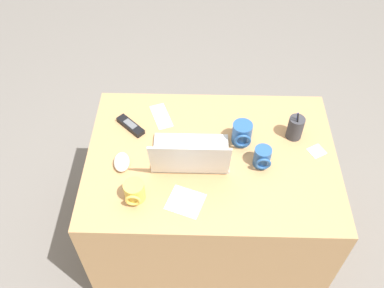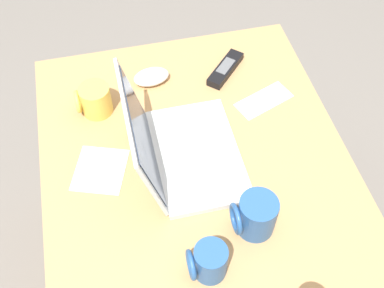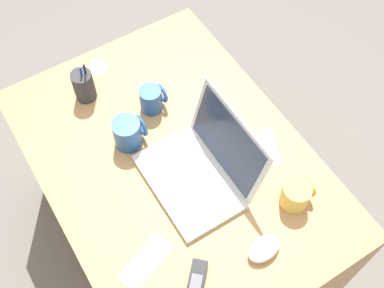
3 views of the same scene
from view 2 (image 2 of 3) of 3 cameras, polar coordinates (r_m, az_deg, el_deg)
name	(u,v)px [view 2 (image 2 of 3)]	position (r m, az deg, el deg)	size (l,w,h in m)	color
desk	(202,247)	(1.52, 1.15, -12.24)	(1.12, 0.80, 0.71)	tan
laptop	(179,149)	(1.21, -1.55, -0.56)	(0.34, 0.28, 0.24)	silver
computer_mouse	(151,77)	(1.43, -4.88, 8.01)	(0.07, 0.11, 0.04)	white
coffee_mug_white	(209,262)	(1.06, 1.99, -13.88)	(0.07, 0.09, 0.09)	#26518C
coffee_mug_tall	(255,216)	(1.11, 7.59, -8.48)	(0.09, 0.10, 0.11)	#26518C
coffee_mug_spare	(95,100)	(1.35, -11.56, 5.18)	(0.08, 0.10, 0.09)	#E0BC4C
cordless_phone	(225,69)	(1.46, 4.01, 8.94)	(0.14, 0.14, 0.03)	black
paper_note_left	(264,100)	(1.40, 8.58, 5.18)	(0.07, 0.17, 0.00)	white
paper_note_right	(100,170)	(1.25, -10.91, -3.05)	(0.14, 0.13, 0.00)	white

